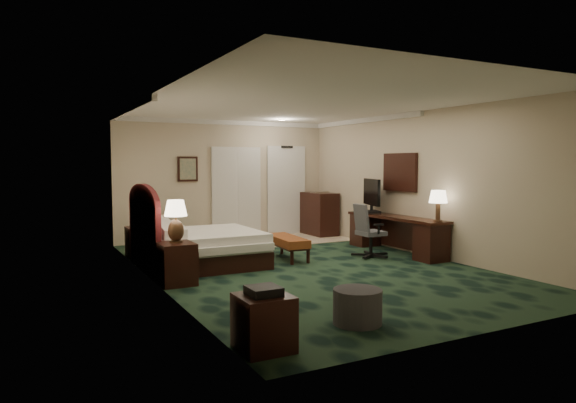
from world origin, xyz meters
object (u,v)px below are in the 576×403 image
nightstand_near (177,264)px  nightstand_far (139,242)px  side_table (264,323)px  desk_chair (371,231)px  bed_bench (287,248)px  tv (372,196)px  lamp_far (140,208)px  minibar (319,214)px  bed (203,248)px  ottoman (357,306)px  lamp_near (176,221)px  desk (395,234)px

nightstand_near → nightstand_far: 2.49m
nightstand_near → side_table: bearing=-89.8°
desk_chair → bed_bench: bearing=160.9°
nightstand_near → tv: bearing=16.8°
lamp_far → bed_bench: size_ratio=0.57×
minibar → lamp_far: bearing=-168.9°
nightstand_far → lamp_far: lamp_far is taller
lamp_far → nightstand_near: bearing=-90.4°
bed → side_table: size_ratio=3.56×
ottoman → lamp_near: bearing=114.3°
nightstand_far → bed_bench: bearing=-33.2°
bed → lamp_far: lamp_far is taller
bed → nightstand_far: bearing=119.5°
lamp_far → desk_chair: 4.30m
bed_bench → desk: (2.18, -0.37, 0.15)m
bed → desk: bearing=-7.7°
ottoman → desk: 4.62m
lamp_far → bed: bearing=-62.6°
nightstand_far → minibar: bearing=11.6°
desk → minibar: minibar is taller
bed_bench → desk_chair: size_ratio=1.22×
ottoman → desk_chair: 4.01m
nightstand_far → tv: 4.66m
nightstand_far → lamp_near: lamp_near is taller
nightstand_far → tv: size_ratio=0.61×
nightstand_near → desk: desk is taller
desk → nightstand_near: bearing=-172.2°
lamp_far → tv: bearing=-15.3°
bed → ottoman: bed is taller
bed_bench → ottoman: 3.82m
bed_bench → minibar: 3.24m
desk → tv: size_ratio=2.74×
bed_bench → lamp_near: bearing=-152.4°
nightstand_near → minibar: minibar is taller
ottoman → minibar: 6.88m
nightstand_near → lamp_near: lamp_near is taller
nightstand_near → lamp_near: size_ratio=0.98×
lamp_near → ottoman: lamp_near is taller
nightstand_near → desk: bearing=7.8°
ottoman → tv: tv is taller
lamp_near → side_table: 3.03m
desk → tv: 1.01m
nightstand_near → bed_bench: bearing=23.3°
lamp_near → ottoman: (1.23, -2.71, -0.71)m
lamp_far → side_table: (-0.01, -5.47, -0.63)m
lamp_far → bed_bench: 2.83m
side_table → desk_chair: desk_chair is taller
nightstand_far → tv: tv is taller
bed_bench → nightstand_far: bearing=151.6°
lamp_near → side_table: bearing=-89.9°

